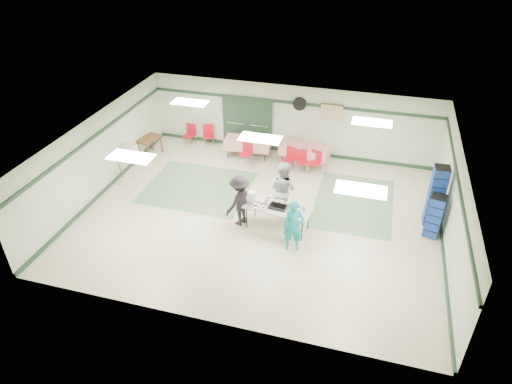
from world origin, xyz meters
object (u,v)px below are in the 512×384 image
(office_printer, at_px, (129,151))
(dining_table_b, at_px, (248,143))
(chair_a, at_px, (302,159))
(crate_stack_blue_a, at_px, (436,196))
(chair_b, at_px, (290,156))
(crate_stack_red, at_px, (434,203))
(volunteer_dark, at_px, (240,201))
(chair_loose_b, at_px, (190,133))
(chair_c, at_px, (315,160))
(serving_table, at_px, (278,209))
(volunteer_grey, at_px, (283,189))
(dining_table_a, at_px, (304,150))
(chair_loose_a, at_px, (208,133))
(broom, at_px, (119,164))
(chair_d, at_px, (246,151))
(printer_table, at_px, (149,140))
(volunteer_teal, at_px, (293,226))
(crate_stack_blue_b, at_px, (435,216))

(office_printer, bearing_deg, dining_table_b, 38.34)
(chair_a, height_order, crate_stack_blue_a, crate_stack_blue_a)
(chair_b, bearing_deg, crate_stack_red, -2.25)
(volunteer_dark, height_order, chair_loose_b, volunteer_dark)
(chair_c, bearing_deg, crate_stack_red, -14.27)
(serving_table, xyz_separation_m, volunteer_grey, (-0.02, 0.73, 0.22))
(volunteer_grey, xyz_separation_m, dining_table_a, (0.04, 3.45, -0.37))
(chair_c, distance_m, chair_loose_a, 4.59)
(chair_c, bearing_deg, broom, -145.55)
(volunteer_grey, distance_m, chair_a, 2.90)
(dining_table_a, distance_m, chair_d, 2.16)
(printer_table, bearing_deg, chair_c, 15.77)
(dining_table_a, bearing_deg, chair_b, -117.53)
(serving_table, distance_m, chair_b, 3.64)
(serving_table, relative_size, chair_loose_b, 2.28)
(dining_table_a, height_order, chair_a, chair_a)
(volunteer_teal, xyz_separation_m, printer_table, (-6.48, 4.06, -0.14))
(serving_table, distance_m, chair_c, 3.66)
(serving_table, height_order, crate_stack_blue_a, crate_stack_blue_a)
(crate_stack_blue_b, bearing_deg, crate_stack_red, 90.00)
(chair_c, distance_m, chair_d, 2.59)
(volunteer_teal, relative_size, crate_stack_blue_a, 0.80)
(volunteer_dark, distance_m, dining_table_a, 4.40)
(serving_table, bearing_deg, chair_loose_a, 137.05)
(volunteer_teal, bearing_deg, serving_table, 117.51)
(volunteer_teal, height_order, chair_d, volunteer_teal)
(volunteer_dark, bearing_deg, printer_table, -98.71)
(dining_table_b, bearing_deg, chair_loose_b, 168.66)
(printer_table, height_order, broom, broom)
(chair_c, bearing_deg, dining_table_b, -178.37)
(dining_table_b, height_order, broom, broom)
(serving_table, height_order, dining_table_a, dining_table_a)
(dining_table_b, distance_m, chair_d, 0.58)
(volunteer_grey, distance_m, office_printer, 5.91)
(serving_table, relative_size, volunteer_dark, 1.26)
(chair_c, xyz_separation_m, chair_loose_b, (-5.21, 0.85, 0.02))
(broom, bearing_deg, chair_loose_a, 55.91)
(volunteer_dark, distance_m, crate_stack_blue_a, 5.84)
(chair_b, xyz_separation_m, chair_loose_a, (-3.54, 0.99, 0.01))
(chair_b, relative_size, printer_table, 0.85)
(volunteer_grey, relative_size, volunteer_dark, 1.14)
(volunteer_teal, bearing_deg, broom, 152.92)
(crate_stack_red, xyz_separation_m, crate_stack_blue_b, (0.00, -0.64, -0.05))
(volunteer_grey, height_order, dining_table_a, volunteer_grey)
(chair_a, height_order, chair_c, chair_c)
(chair_loose_b, bearing_deg, chair_b, -0.02)
(crate_stack_blue_a, distance_m, office_printer, 10.30)
(chair_c, distance_m, printer_table, 6.39)
(volunteer_dark, xyz_separation_m, crate_stack_red, (5.62, 1.60, -0.10))
(chair_loose_a, bearing_deg, crate_stack_red, -42.80)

